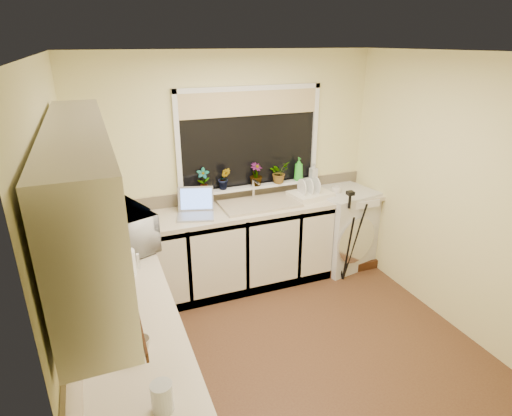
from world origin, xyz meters
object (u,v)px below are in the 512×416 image
object	(u,v)px
plant_c	(256,174)
soap_bottle_clear	(314,171)
laptop	(196,208)
plant_d	(279,172)
plant_b	(224,178)
cup_left	(141,346)
plant_a	(203,180)
glass_jug	(162,397)
soap_bottle_green	(299,169)
washing_machine	(340,227)
tripod	(346,237)
kettle	(126,263)
cup_back	(336,190)
microwave	(121,229)
steel_jar	(122,338)
dish_rack	(310,195)

from	to	relation	value
plant_c	soap_bottle_clear	size ratio (longest dim) A/B	1.46
laptop	plant_d	size ratio (longest dim) A/B	1.80
plant_b	cup_left	xyz separation A→B (m)	(-1.15, -2.08, -0.22)
laptop	plant_a	distance (m)	0.34
glass_jug	plant_b	distance (m)	2.75
glass_jug	soap_bottle_green	distance (m)	3.19
soap_bottle_clear	cup_left	bearing A→B (deg)	-136.85
washing_machine	plant_c	distance (m)	1.24
tripod	soap_bottle_green	distance (m)	0.92
plant_b	cup_left	size ratio (longest dim) A/B	2.24
plant_c	washing_machine	bearing A→B (deg)	-11.60
plant_d	soap_bottle_clear	world-z (taller)	plant_d
plant_d	soap_bottle_green	world-z (taller)	soap_bottle_green
washing_machine	kettle	bearing A→B (deg)	-169.94
washing_machine	soap_bottle_clear	xyz separation A→B (m)	(-0.28, 0.21, 0.67)
washing_machine	cup_left	bearing A→B (deg)	-154.16
tripod	plant_c	xyz separation A→B (m)	(-0.84, 0.57, 0.65)
plant_b	plant_d	bearing A→B (deg)	-0.99
plant_b	cup_left	distance (m)	2.39
plant_c	soap_bottle_green	size ratio (longest dim) A/B	0.94
cup_back	cup_left	world-z (taller)	cup_left
soap_bottle_green	plant_c	bearing A→B (deg)	178.87
soap_bottle_green	microwave	bearing A→B (deg)	-161.03
plant_a	laptop	bearing A→B (deg)	-123.24
steel_jar	plant_c	size ratio (longest dim) A/B	0.45
tripod	soap_bottle_green	size ratio (longest dim) A/B	4.03
dish_rack	washing_machine	bearing A→B (deg)	-6.96
tripod	cup_left	xyz separation A→B (m)	(-2.35, -1.51, 0.42)
laptop	kettle	world-z (taller)	laptop
soap_bottle_clear	tripod	bearing A→B (deg)	-78.12
plant_b	cup_back	size ratio (longest dim) A/B	2.06
microwave	plant_c	xyz separation A→B (m)	(1.48, 0.69, 0.11)
microwave	tripod	bearing A→B (deg)	-108.08
laptop	steel_jar	world-z (taller)	laptop
kettle	soap_bottle_green	xyz separation A→B (m)	(2.01, 1.15, 0.19)
cup_left	soap_bottle_clear	bearing A→B (deg)	43.15
laptop	kettle	xyz separation A→B (m)	(-0.76, -0.94, 0.02)
dish_rack	cup_left	size ratio (longest dim) A/B	4.11
cup_back	microwave	bearing A→B (deg)	-168.61
steel_jar	cup_left	world-z (taller)	steel_jar
kettle	tripod	size ratio (longest dim) A/B	0.17
plant_a	plant_d	world-z (taller)	plant_a
dish_rack	plant_d	bearing A→B (deg)	137.02
kettle	glass_jug	bearing A→B (deg)	-88.84
laptop	tripod	bearing A→B (deg)	3.69
laptop	soap_bottle_clear	xyz separation A→B (m)	(1.45, 0.22, 0.17)
kettle	soap_bottle_clear	xyz separation A→B (m)	(2.21, 1.17, 0.14)
plant_b	cup_left	bearing A→B (deg)	-118.93
cup_back	plant_a	bearing A→B (deg)	171.21
steel_jar	cup_back	bearing A→B (deg)	35.24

